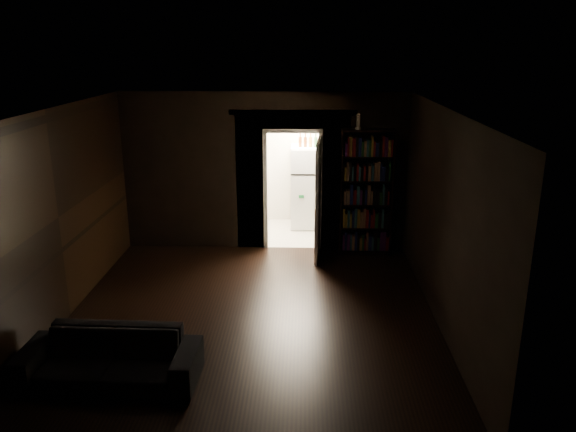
{
  "coord_description": "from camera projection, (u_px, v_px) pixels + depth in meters",
  "views": [
    {
      "loc": [
        0.72,
        -6.89,
        3.57
      ],
      "look_at": [
        0.48,
        0.9,
        1.17
      ],
      "focal_mm": 35.0,
      "sensor_mm": 36.0,
      "label": 1
    }
  ],
  "objects": [
    {
      "name": "ground",
      "position": [
        251.0,
        317.0,
        7.66
      ],
      "size": [
        5.5,
        5.5,
        0.0
      ],
      "primitive_type": "plane",
      "color": "black",
      "rests_on": "ground"
    },
    {
      "name": "refrigerator",
      "position": [
        310.0,
        187.0,
        11.24
      ],
      "size": [
        0.89,
        0.85,
        1.65
      ],
      "primitive_type": "cube",
      "rotation": [
        0.0,
        0.0,
        0.26
      ],
      "color": "white",
      "rests_on": "ground"
    },
    {
      "name": "room_walls",
      "position": [
        255.0,
        179.0,
        8.19
      ],
      "size": [
        5.02,
        5.61,
        2.84
      ],
      "color": "black",
      "rests_on": "ground"
    },
    {
      "name": "bookshelf",
      "position": [
        366.0,
        193.0,
        9.72
      ],
      "size": [
        0.93,
        0.42,
        2.2
      ],
      "primitive_type": "cube",
      "rotation": [
        0.0,
        0.0,
        -0.11
      ],
      "color": "black",
      "rests_on": "ground"
    },
    {
      "name": "bottles",
      "position": [
        313.0,
        140.0,
        10.85
      ],
      "size": [
        0.7,
        0.15,
        0.28
      ],
      "primitive_type": "cube",
      "rotation": [
        0.0,
        0.0,
        0.09
      ],
      "color": "black",
      "rests_on": "refrigerator"
    },
    {
      "name": "sofa",
      "position": [
        109.0,
        351.0,
        6.1
      ],
      "size": [
        1.95,
        0.89,
        0.74
      ],
      "primitive_type": "imported",
      "rotation": [
        0.0,
        0.0,
        -0.03
      ],
      "color": "black",
      "rests_on": "ground"
    },
    {
      "name": "kitchen_alcove",
      "position": [
        294.0,
        170.0,
        10.99
      ],
      "size": [
        2.2,
        1.8,
        2.6
      ],
      "color": "#BAB5A2",
      "rests_on": "ground"
    },
    {
      "name": "figurine",
      "position": [
        358.0,
        121.0,
        9.33
      ],
      "size": [
        0.1,
        0.1,
        0.27
      ],
      "primitive_type": "cube",
      "rotation": [
        0.0,
        0.0,
        0.17
      ],
      "color": "silver",
      "rests_on": "bookshelf"
    },
    {
      "name": "door",
      "position": [
        318.0,
        200.0,
        9.53
      ],
      "size": [
        0.11,
        0.85,
        2.05
      ],
      "primitive_type": "cube",
      "rotation": [
        0.0,
        0.0,
        1.5
      ],
      "color": "white",
      "rests_on": "ground"
    }
  ]
}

